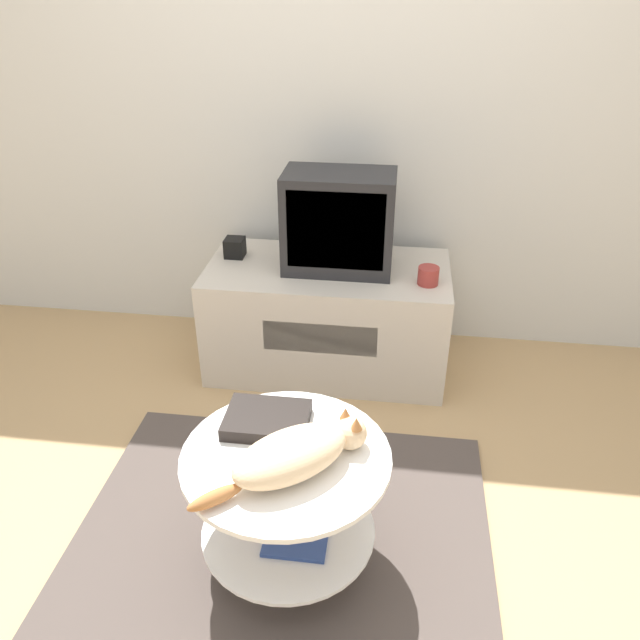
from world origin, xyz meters
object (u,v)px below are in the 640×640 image
Objects in this scene: dvd_box at (267,420)px; speaker at (235,248)px; tv at (339,222)px; cat at (296,454)px.

speaker is at bearing 108.84° from dvd_box.
dvd_box is (-0.11, -1.09, -0.25)m from tv.
dvd_box is at bearing 83.70° from cat.
dvd_box is (0.39, -1.16, -0.07)m from speaker.
tv is 1.05× the size of cat.
cat is (0.52, -1.34, -0.03)m from speaker.
speaker reaches higher than cat.
tv reaches higher than dvd_box.
tv is 1.29m from cat.
speaker is 1.44m from cat.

